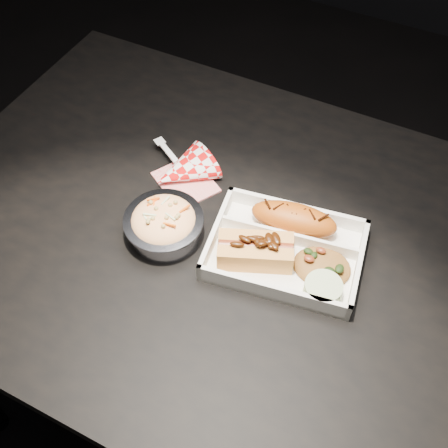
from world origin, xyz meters
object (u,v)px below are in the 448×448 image
(fried_pastry, at_px, (294,219))
(dining_table, at_px, (245,268))
(food_tray, at_px, (285,252))
(hotdog, at_px, (255,250))
(foil_coleslaw_cup, at_px, (164,223))
(napkin_fork, at_px, (183,171))

(fried_pastry, bearing_deg, dining_table, -140.37)
(food_tray, xyz_separation_m, hotdog, (-0.04, -0.03, 0.02))
(dining_table, xyz_separation_m, fried_pastry, (0.06, 0.05, 0.12))
(dining_table, height_order, hotdog, hotdog)
(dining_table, relative_size, foil_coleslaw_cup, 8.82)
(hotdog, relative_size, foil_coleslaw_cup, 1.00)
(foil_coleslaw_cup, relative_size, napkin_fork, 0.80)
(dining_table, relative_size, fried_pastry, 8.02)
(foil_coleslaw_cup, xyz_separation_m, napkin_fork, (-0.04, 0.13, -0.02))
(food_tray, height_order, napkin_fork, napkin_fork)
(food_tray, relative_size, foil_coleslaw_cup, 2.02)
(hotdog, bearing_deg, fried_pastry, 47.47)
(fried_pastry, distance_m, hotdog, 0.09)
(fried_pastry, distance_m, napkin_fork, 0.23)
(food_tray, bearing_deg, foil_coleslaw_cup, -174.28)
(dining_table, bearing_deg, fried_pastry, 39.63)
(food_tray, relative_size, fried_pastry, 1.84)
(hotdog, bearing_deg, foil_coleslaw_cup, 164.11)
(dining_table, bearing_deg, napkin_fork, 155.32)
(hotdog, distance_m, foil_coleslaw_cup, 0.16)
(dining_table, xyz_separation_m, foil_coleslaw_cup, (-0.13, -0.06, 0.12))
(dining_table, relative_size, napkin_fork, 7.06)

